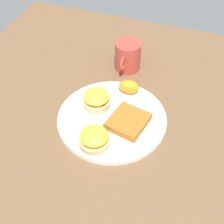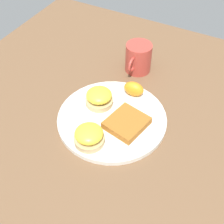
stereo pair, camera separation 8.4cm
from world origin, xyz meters
name	(u,v)px [view 1 (the left image)]	position (x,y,z in m)	size (l,w,h in m)	color
ground_plane	(112,120)	(0.00, 0.00, 0.00)	(1.10, 1.10, 0.00)	brown
plate	(112,119)	(0.00, 0.00, 0.01)	(0.30, 0.30, 0.01)	silver
sandwich_benedict_left	(96,99)	(-0.03, -0.06, 0.04)	(0.08, 0.08, 0.05)	tan
sandwich_benedict_right	(94,138)	(0.10, -0.01, 0.04)	(0.08, 0.08, 0.05)	tan
hashbrown_patty	(128,121)	(0.01, 0.05, 0.02)	(0.10, 0.09, 0.02)	#A05E21
orange_wedge	(129,87)	(-0.11, 0.01, 0.04)	(0.06, 0.04, 0.04)	orange
fork	(118,102)	(-0.06, 0.00, 0.02)	(0.07, 0.21, 0.00)	silver
cup	(128,56)	(-0.24, -0.03, 0.05)	(0.11, 0.08, 0.09)	#B23D33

